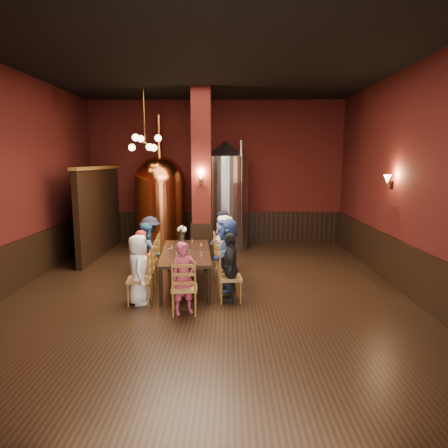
{
  "coord_description": "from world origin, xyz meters",
  "views": [
    {
      "loc": [
        0.43,
        -7.79,
        2.64
      ],
      "look_at": [
        0.32,
        0.2,
        1.37
      ],
      "focal_mm": 32.0,
      "sensor_mm": 36.0,
      "label": 1
    }
  ],
  "objects_px": {
    "copper_kettle": "(161,202)",
    "rose_vase": "(182,231)",
    "dining_table": "(186,254)",
    "person_1": "(143,261)",
    "steel_vessel": "(226,196)",
    "person_2": "(147,253)",
    "person_0": "(139,269)"
  },
  "relations": [
    {
      "from": "person_0",
      "to": "person_2",
      "type": "bearing_deg",
      "value": -6.63
    },
    {
      "from": "dining_table",
      "to": "copper_kettle",
      "type": "height_order",
      "value": "copper_kettle"
    },
    {
      "from": "steel_vessel",
      "to": "rose_vase",
      "type": "relative_size",
      "value": 8.3
    },
    {
      "from": "dining_table",
      "to": "rose_vase",
      "type": "xyz_separation_m",
      "value": [
        -0.19,
        0.99,
        0.31
      ]
    },
    {
      "from": "person_0",
      "to": "person_1",
      "type": "bearing_deg",
      "value": -6.63
    },
    {
      "from": "dining_table",
      "to": "person_2",
      "type": "xyz_separation_m",
      "value": [
        -0.88,
        0.25,
        -0.03
      ]
    },
    {
      "from": "rose_vase",
      "to": "steel_vessel",
      "type": "bearing_deg",
      "value": 69.17
    },
    {
      "from": "rose_vase",
      "to": "person_1",
      "type": "bearing_deg",
      "value": -114.23
    },
    {
      "from": "dining_table",
      "to": "person_2",
      "type": "relative_size",
      "value": 1.9
    },
    {
      "from": "person_2",
      "to": "copper_kettle",
      "type": "xyz_separation_m",
      "value": [
        -0.23,
        3.18,
        0.77
      ]
    },
    {
      "from": "person_1",
      "to": "person_2",
      "type": "bearing_deg",
      "value": -11.71
    },
    {
      "from": "person_0",
      "to": "copper_kettle",
      "type": "xyz_separation_m",
      "value": [
        -0.34,
        4.51,
        0.77
      ]
    },
    {
      "from": "dining_table",
      "to": "copper_kettle",
      "type": "distance_m",
      "value": 3.69
    },
    {
      "from": "person_0",
      "to": "copper_kettle",
      "type": "bearing_deg",
      "value": -7.26
    },
    {
      "from": "person_0",
      "to": "person_2",
      "type": "relative_size",
      "value": 1.0
    },
    {
      "from": "dining_table",
      "to": "rose_vase",
      "type": "distance_m",
      "value": 1.05
    },
    {
      "from": "person_1",
      "to": "copper_kettle",
      "type": "xyz_separation_m",
      "value": [
        -0.29,
        3.84,
        0.79
      ]
    },
    {
      "from": "person_0",
      "to": "rose_vase",
      "type": "xyz_separation_m",
      "value": [
        0.57,
        2.06,
        0.35
      ]
    },
    {
      "from": "person_2",
      "to": "rose_vase",
      "type": "distance_m",
      "value": 1.06
    },
    {
      "from": "person_0",
      "to": "person_1",
      "type": "relative_size",
      "value": 1.03
    },
    {
      "from": "person_1",
      "to": "steel_vessel",
      "type": "distance_m",
      "value": 4.43
    },
    {
      "from": "copper_kettle",
      "to": "steel_vessel",
      "type": "distance_m",
      "value": 1.92
    },
    {
      "from": "person_2",
      "to": "rose_vase",
      "type": "bearing_deg",
      "value": -68.46
    },
    {
      "from": "copper_kettle",
      "to": "steel_vessel",
      "type": "height_order",
      "value": "copper_kettle"
    },
    {
      "from": "dining_table",
      "to": "person_0",
      "type": "bearing_deg",
      "value": -130.36
    },
    {
      "from": "rose_vase",
      "to": "person_2",
      "type": "bearing_deg",
      "value": -133.01
    },
    {
      "from": "steel_vessel",
      "to": "person_2",
      "type": "bearing_deg",
      "value": -116.61
    },
    {
      "from": "copper_kettle",
      "to": "rose_vase",
      "type": "xyz_separation_m",
      "value": [
        0.91,
        -2.45,
        -0.42
      ]
    },
    {
      "from": "dining_table",
      "to": "steel_vessel",
      "type": "bearing_deg",
      "value": 72.45
    },
    {
      "from": "dining_table",
      "to": "steel_vessel",
      "type": "height_order",
      "value": "steel_vessel"
    },
    {
      "from": "person_1",
      "to": "steel_vessel",
      "type": "height_order",
      "value": "steel_vessel"
    },
    {
      "from": "person_2",
      "to": "copper_kettle",
      "type": "distance_m",
      "value": 3.28
    }
  ]
}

